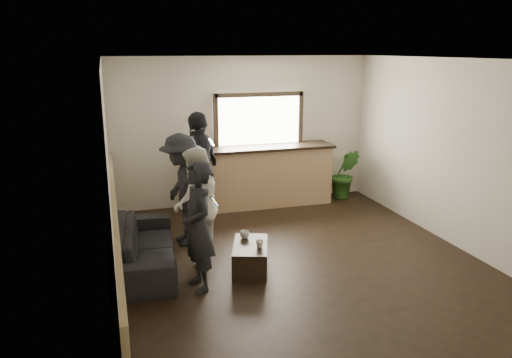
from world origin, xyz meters
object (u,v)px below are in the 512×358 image
object	(u,v)px
coffee_table	(250,257)
person_b	(196,206)
cup_a	(245,235)
potted_plant	(345,174)
person_a	(198,227)
person_d	(200,170)
sofa	(144,246)
person_c	(182,190)
bar_counter	(263,172)
cup_b	(260,244)

from	to	relation	value
coffee_table	person_b	size ratio (longest dim) A/B	0.50
cup_a	potted_plant	world-z (taller)	potted_plant
potted_plant	person_a	bearing A→B (deg)	-139.24
person_a	person_d	world-z (taller)	person_d
sofa	cup_a	xyz separation A→B (m)	(1.37, -0.26, 0.11)
person_c	potted_plant	bearing A→B (deg)	107.64
bar_counter	cup_b	xyz separation A→B (m)	(-0.95, -2.89, -0.23)
cup_b	person_d	world-z (taller)	person_d
coffee_table	cup_b	xyz separation A→B (m)	(0.09, -0.14, 0.23)
coffee_table	person_a	world-z (taller)	person_a
cup_b	person_c	distance (m)	1.65
cup_a	person_b	xyz separation A→B (m)	(-0.63, 0.25, 0.40)
cup_b	sofa	bearing A→B (deg)	156.41
cup_b	person_c	xyz separation A→B (m)	(-0.81, 1.36, 0.45)
person_d	cup_b	bearing A→B (deg)	46.60
coffee_table	cup_a	bearing A→B (deg)	93.15
person_b	person_c	bearing A→B (deg)	-164.78
bar_counter	person_d	world-z (taller)	bar_counter
cup_a	person_c	size ratio (longest dim) A/B	0.08
bar_counter	potted_plant	xyz separation A→B (m)	(1.72, -0.05, -0.14)
coffee_table	person_a	distance (m)	1.05
person_c	bar_counter	bearing A→B (deg)	125.45
person_b	person_d	world-z (taller)	person_d
cup_a	person_c	world-z (taller)	person_c
cup_b	person_b	xyz separation A→B (m)	(-0.73, 0.63, 0.41)
sofa	potted_plant	bearing A→B (deg)	-57.30
cup_a	person_d	bearing A→B (deg)	99.94
coffee_table	person_c	xyz separation A→B (m)	(-0.72, 1.22, 0.68)
sofa	person_d	bearing A→B (deg)	-31.89
cup_b	coffee_table	bearing A→B (deg)	121.79
potted_plant	person_c	bearing A→B (deg)	-157.01
sofa	coffee_table	xyz separation A→B (m)	(1.38, -0.50, -0.12)
person_a	person_b	size ratio (longest dim) A/B	1.00
coffee_table	person_b	distance (m)	1.03
cup_a	cup_b	size ratio (longest dim) A/B	1.24
person_d	coffee_table	bearing A→B (deg)	44.87
bar_counter	person_c	bearing A→B (deg)	-139.19
person_b	person_d	distance (m)	1.50
person_c	person_d	xyz separation A→B (m)	(0.41, 0.72, 0.12)
person_b	person_c	xyz separation A→B (m)	(-0.08, 0.74, 0.04)
cup_b	person_b	distance (m)	1.05
sofa	person_a	distance (m)	1.16
coffee_table	person_c	bearing A→B (deg)	120.64
person_a	coffee_table	bearing A→B (deg)	104.78
sofa	person_c	distance (m)	1.12
cup_b	person_a	bearing A→B (deg)	-167.15
cup_b	person_a	size ratio (longest dim) A/B	0.06
person_a	potted_plant	bearing A→B (deg)	121.87
cup_a	person_b	size ratio (longest dim) A/B	0.08
person_a	person_c	bearing A→B (deg)	169.57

